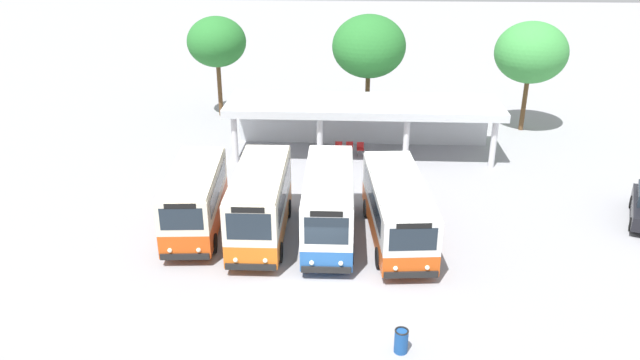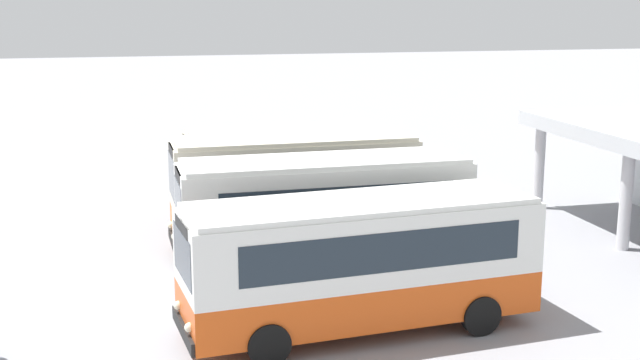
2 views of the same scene
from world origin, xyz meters
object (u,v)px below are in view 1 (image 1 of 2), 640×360
(city_bus_second_in_row, at_px, (260,202))
(litter_bin_apron, at_px, (401,341))
(city_bus_middle_cream, at_px, (329,203))
(waiting_chair_end_by_column, at_px, (339,147))
(city_bus_fourth_amber, at_px, (397,207))
(waiting_chair_second_from_end, at_px, (350,147))
(waiting_chair_middle_seat, at_px, (360,148))
(city_bus_nearest_orange, at_px, (195,198))

(city_bus_second_in_row, bearing_deg, litter_bin_apron, -52.97)
(city_bus_middle_cream, height_order, waiting_chair_end_by_column, city_bus_middle_cream)
(city_bus_fourth_amber, bearing_deg, waiting_chair_second_from_end, 101.78)
(city_bus_fourth_amber, relative_size, litter_bin_apron, 8.88)
(waiting_chair_second_from_end, distance_m, litter_bin_apron, 18.84)
(city_bus_fourth_amber, bearing_deg, city_bus_second_in_row, -178.89)
(waiting_chair_middle_seat, xyz_separation_m, litter_bin_apron, (1.24, -18.69, -0.07))
(litter_bin_apron, bearing_deg, city_bus_fourth_amber, 87.69)
(city_bus_second_in_row, xyz_separation_m, waiting_chair_end_by_column, (3.36, 10.85, -1.33))
(city_bus_nearest_orange, xyz_separation_m, waiting_chair_middle_seat, (7.83, 10.39, -1.21))
(city_bus_nearest_orange, distance_m, waiting_chair_second_from_end, 12.73)
(litter_bin_apron, bearing_deg, waiting_chair_end_by_column, 97.87)
(waiting_chair_second_from_end, xyz_separation_m, litter_bin_apron, (1.92, -18.74, -0.07))
(waiting_chair_middle_seat, bearing_deg, waiting_chair_end_by_column, 178.19)
(waiting_chair_middle_seat, bearing_deg, city_bus_second_in_row, -113.52)
(city_bus_middle_cream, height_order, litter_bin_apron, city_bus_middle_cream)
(city_bus_nearest_orange, relative_size, waiting_chair_middle_seat, 7.76)
(city_bus_nearest_orange, height_order, waiting_chair_end_by_column, city_bus_nearest_orange)
(waiting_chair_end_by_column, bearing_deg, city_bus_middle_cream, -91.19)
(city_bus_middle_cream, xyz_separation_m, litter_bin_apron, (2.81, -7.99, -1.36))
(waiting_chair_end_by_column, bearing_deg, waiting_chair_second_from_end, 1.15)
(city_bus_fourth_amber, relative_size, waiting_chair_second_from_end, 9.30)
(city_bus_nearest_orange, bearing_deg, city_bus_fourth_amber, -1.76)
(city_bus_second_in_row, relative_size, waiting_chair_end_by_column, 8.25)
(city_bus_middle_cream, distance_m, waiting_chair_middle_seat, 10.89)
(city_bus_second_in_row, bearing_deg, waiting_chair_middle_seat, 66.48)
(city_bus_fourth_amber, bearing_deg, litter_bin_apron, -92.31)
(city_bus_middle_cream, relative_size, waiting_chair_second_from_end, 8.63)
(city_bus_middle_cream, bearing_deg, waiting_chair_end_by_column, 88.81)
(litter_bin_apron, bearing_deg, city_bus_middle_cream, 109.39)
(city_bus_fourth_amber, distance_m, waiting_chair_second_from_end, 11.03)
(city_bus_nearest_orange, xyz_separation_m, city_bus_second_in_row, (3.13, -0.41, 0.12))
(waiting_chair_end_by_column, relative_size, waiting_chair_middle_seat, 1.00)
(city_bus_fourth_amber, distance_m, waiting_chair_end_by_column, 11.17)
(city_bus_middle_cream, xyz_separation_m, waiting_chair_end_by_column, (0.22, 10.74, -1.30))
(city_bus_second_in_row, bearing_deg, waiting_chair_second_from_end, 69.64)
(waiting_chair_end_by_column, bearing_deg, city_bus_fourth_amber, -74.82)
(waiting_chair_second_from_end, bearing_deg, waiting_chair_middle_seat, -4.75)
(city_bus_second_in_row, height_order, waiting_chair_end_by_column, city_bus_second_in_row)
(waiting_chair_end_by_column, height_order, waiting_chair_middle_seat, same)
(city_bus_fourth_amber, xyz_separation_m, waiting_chair_second_from_end, (-2.24, 10.74, -1.13))
(waiting_chair_second_from_end, relative_size, waiting_chair_middle_seat, 1.00)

